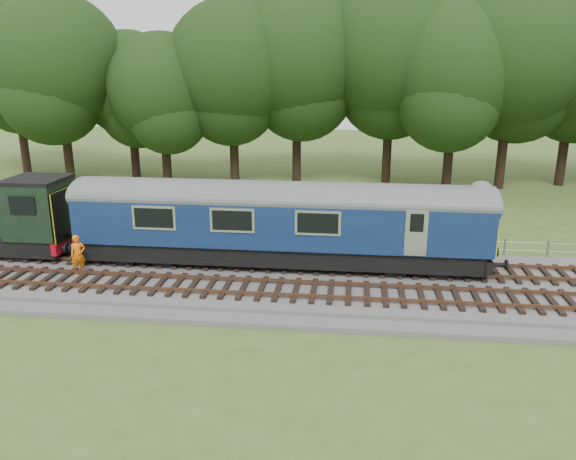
# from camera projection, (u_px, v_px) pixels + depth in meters

# --- Properties ---
(ground) EXTENTS (120.00, 120.00, 0.00)m
(ground) POSITION_uv_depth(u_px,v_px,m) (382.00, 288.00, 23.58)
(ground) COLOR #415A21
(ground) RESTS_ON ground
(ballast) EXTENTS (70.00, 7.00, 0.35)m
(ballast) POSITION_uv_depth(u_px,v_px,m) (382.00, 284.00, 23.53)
(ballast) COLOR #4C4C4F
(ballast) RESTS_ON ground
(track_north) EXTENTS (67.20, 2.40, 0.21)m
(track_north) POSITION_uv_depth(u_px,v_px,m) (381.00, 267.00, 24.80)
(track_north) COLOR black
(track_north) RESTS_ON ballast
(track_south) EXTENTS (67.20, 2.40, 0.21)m
(track_south) POSITION_uv_depth(u_px,v_px,m) (384.00, 294.00, 21.94)
(track_south) COLOR black
(track_south) RESTS_ON ballast
(fence) EXTENTS (64.00, 0.12, 1.00)m
(fence) POSITION_uv_depth(u_px,v_px,m) (378.00, 254.00, 27.87)
(fence) COLOR #6B6054
(fence) RESTS_ON ground
(tree_line) EXTENTS (70.00, 8.00, 18.00)m
(tree_line) POSITION_uv_depth(u_px,v_px,m) (371.00, 183.00, 44.53)
(tree_line) COLOR black
(tree_line) RESTS_ON ground
(dmu_railcar) EXTENTS (18.05, 2.86, 3.88)m
(dmu_railcar) POSITION_uv_depth(u_px,v_px,m) (279.00, 217.00, 24.69)
(dmu_railcar) COLOR black
(dmu_railcar) RESTS_ON ground
(worker) EXTENTS (0.75, 0.73, 1.74)m
(worker) POSITION_uv_depth(u_px,v_px,m) (78.00, 255.00, 24.00)
(worker) COLOR orange
(worker) RESTS_ON ballast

